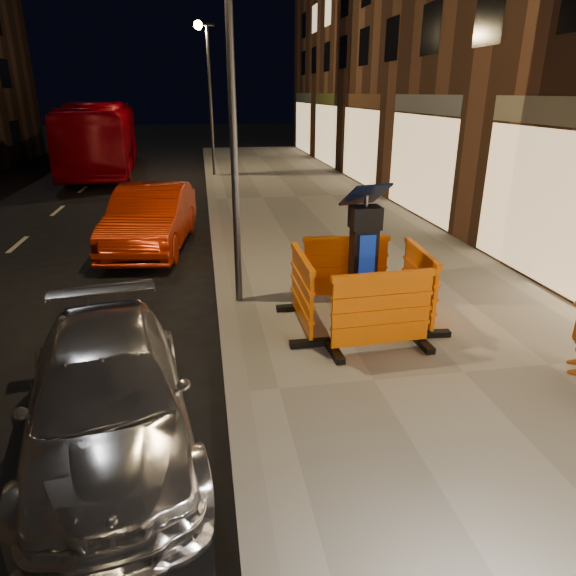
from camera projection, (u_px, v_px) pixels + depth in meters
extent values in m
plane|color=black|center=(238.00, 402.00, 6.39)|extent=(120.00, 120.00, 0.00)
cube|color=gray|center=(463.00, 377.00, 6.82)|extent=(6.00, 60.00, 0.15)
cube|color=slate|center=(238.00, 397.00, 6.36)|extent=(0.30, 60.00, 0.15)
cube|color=black|center=(363.00, 260.00, 7.87)|extent=(0.69, 0.69, 2.11)
cube|color=orange|center=(381.00, 312.00, 7.16)|extent=(1.54, 0.70, 1.18)
cube|color=orange|center=(345.00, 269.00, 8.91)|extent=(1.56, 0.75, 1.18)
cube|color=orange|center=(302.00, 292.00, 7.89)|extent=(0.62, 1.51, 1.18)
cube|color=orange|center=(419.00, 285.00, 8.18)|extent=(0.72, 1.55, 1.18)
imported|color=#B4B4B9|center=(115.00, 441.00, 5.68)|extent=(2.32, 4.31, 1.19)
imported|color=#AA1E05|center=(154.00, 248.00, 12.72)|extent=(2.12, 4.72, 1.51)
imported|color=#9A020E|center=(105.00, 172.00, 24.81)|extent=(3.48, 11.55, 3.17)
cylinder|color=#3F3F44|center=(233.00, 124.00, 8.06)|extent=(0.12, 0.12, 6.00)
cylinder|color=#3F3F44|center=(211.00, 104.00, 21.89)|extent=(0.12, 0.12, 6.00)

